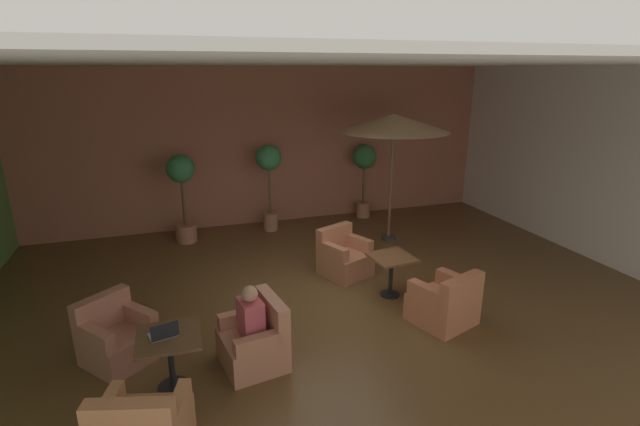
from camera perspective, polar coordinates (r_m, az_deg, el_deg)
The scene contains 17 objects.
ground_plane at distance 7.73m, azimuth 1.02°, elevation -10.57°, with size 11.20×8.71×0.02m, color brown.
wall_back_brick at distance 11.14m, azimuth -6.28°, elevation 8.12°, with size 11.20×0.08×3.68m, color #A05D48.
wall_right_plain at distance 10.28m, azimuth 31.94°, elevation 4.83°, with size 0.08×8.71×3.68m, color silver.
ceiling_slab at distance 6.83m, azimuth 1.20°, elevation 18.22°, with size 11.20×8.71×0.06m, color silver.
cafe_table_front_left at distance 5.80m, azimuth -18.12°, elevation -15.55°, with size 0.73×0.73×0.70m.
armchair_front_left_north at distance 6.11m, azimuth -7.97°, elevation -15.47°, with size 0.86×0.91×0.88m.
armchair_front_left_east at distance 6.66m, azimuth -23.85°, elevation -14.00°, with size 1.07×1.06×0.85m.
cafe_table_front_right at distance 7.68m, azimuth 8.83°, elevation -6.36°, with size 0.72×0.72×0.70m.
armchair_front_right_north at distance 7.15m, azimuth 15.18°, elevation -10.74°, with size 1.02×1.01×0.84m.
armchair_front_right_east at distance 8.45m, azimuth 2.96°, elevation -5.55°, with size 1.01×1.00×0.87m.
patio_umbrella_tall_red at distance 9.77m, azimuth 9.11°, elevation 10.89°, with size 2.32×2.32×2.74m.
potted_tree_left_corner at distance 10.19m, azimuth -16.71°, elevation 3.08°, with size 0.60×0.60×1.92m.
potted_tree_mid_left at distance 10.52m, azimuth -6.34°, elevation 5.09°, with size 0.58×0.58×2.01m.
potted_tree_mid_right at distance 11.53m, azimuth 5.48°, elevation 5.77°, with size 0.59×0.59×1.85m.
patron_blue_shirt at distance 5.90m, azimuth -8.58°, elevation -12.30°, with size 0.32×0.40×0.68m.
iced_drink_cup at distance 5.68m, azimuth -18.68°, elevation -13.86°, with size 0.08×0.08×0.11m, color white.
open_laptop at distance 5.69m, azimuth -18.75°, elevation -13.89°, with size 0.36×0.29×0.20m.
Camera 1 is at (-2.25, -6.45, 3.61)m, focal length 25.85 mm.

